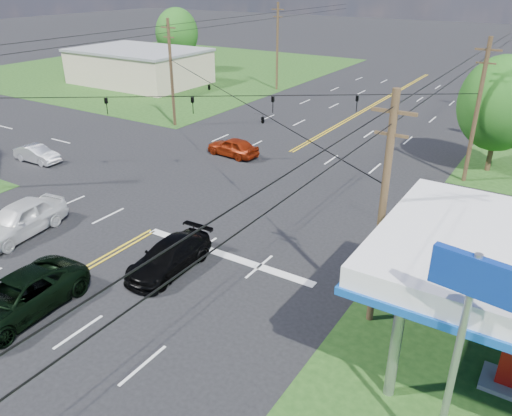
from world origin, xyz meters
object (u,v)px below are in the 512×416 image
Objects in this scene: retail_nw at (140,67)px; sedan_silver at (37,154)px; suv_black at (169,257)px; pole_ne at (477,110)px; tree_right_a at (501,104)px; pole_nw at (171,72)px; pole_left_far at (277,46)px; pickup_dkgreen at (18,297)px; pole_se at (382,212)px; polesign_se at (467,311)px; pickup_white at (20,219)px; tree_far_l at (177,33)px.

retail_nw is 4.16× the size of sedan_silver.
pole_ne is at bearing 62.49° from suv_black.
pole_nw is at bearing -173.66° from tree_right_a.
pole_left_far reaches higher than pickup_dkgreen.
pole_nw reaches higher than retail_nw.
pole_ne reaches higher than retail_nw.
tree_right_a is 31.76m from pickup_dkgreen.
pole_left_far reaches higher than retail_nw.
tree_right_a is at bearing 60.59° from pickup_dkgreen.
pole_left_far reaches higher than tree_right_a.
suv_black is (-9.50, -1.51, -4.19)m from pole_se.
pole_left_far is 51.96m from polesign_se.
pole_nw is 29.10m from pickup_dkgreen.
suv_black is at bearing 2.05° from pickup_white.
pole_se reaches higher than polesign_se.
pole_se reaches higher than pickup_white.
retail_nw reaches higher than suv_black.
tree_right_a is 1.64× the size of suv_black.
pole_left_far is at bearing 149.35° from tree_right_a.
pole_se is 19.40m from pickup_white.
tree_right_a is at bearing 63.44° from suv_black.
pole_se is 60.88m from tree_far_l.
tree_far_l is (-46.00, 20.00, 0.33)m from tree_right_a.
tree_far_l is 2.27× the size of sedan_silver.
pole_nw is 1.61× the size of pickup_dkgreen.
retail_nw reaches higher than sedan_silver.
tree_right_a is 33.62m from sedan_silver.
pole_nw is (17.00, -13.00, 2.92)m from retail_nw.
pole_se is 10.49m from suv_black.
pickup_white is at bearing -79.73° from pole_left_far.
tree_right_a is 0.94× the size of tree_far_l.
pole_se is 1.00× the size of pole_nw.
polesign_se is at bearing -53.56° from pole_se.
sedan_silver is at bearing -60.46° from retail_nw.
pickup_dkgreen is 1.09× the size of pickup_white.
sedan_silver is at bearing 170.50° from pole_se.
pickup_dkgreen is at bearing -149.18° from pole_se.
pole_ne is 32.20m from pole_left_far.
pickup_white is at bearing -59.22° from tree_far_l.
pole_se is at bearing -102.69° from sedan_silver.
pickup_dkgreen is (32.50, -48.46, -4.37)m from tree_far_l.
pole_se is 1.16× the size of tree_right_a.
tree_right_a is at bearing 42.98° from pickup_white.
pickup_white is 12.19m from sedan_silver.
tree_far_l is at bearing 168.11° from pole_left_far.
pole_nw is 26.00m from pole_ne.
pickup_white is 1.41× the size of sedan_silver.
pickup_white is at bearing -70.99° from pole_nw.
pole_left_far is 1.85× the size of pickup_white.
pickup_white is (-9.23, -1.59, 0.20)m from suv_black.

